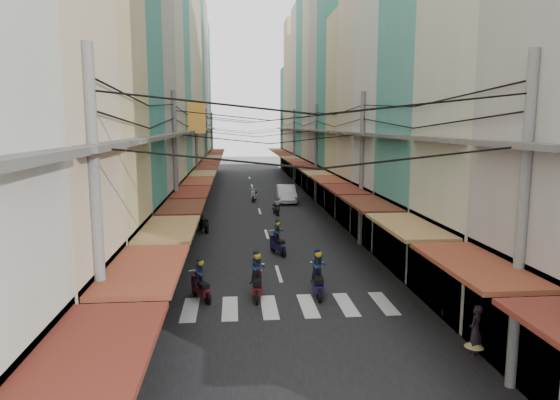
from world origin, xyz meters
TOP-DOWN VIEW (x-y plane):
  - ground at (0.00, 0.00)m, footprint 160.00×160.00m
  - road at (0.00, 20.00)m, footprint 10.00×80.00m
  - sidewalk_left at (-6.50, 20.00)m, footprint 3.00×80.00m
  - sidewalk_right at (6.50, 20.00)m, footprint 3.00×80.00m
  - crosswalk at (-0.00, -6.00)m, footprint 7.55×2.40m
  - building_row_left at (-7.92, 16.56)m, footprint 7.80×67.67m
  - building_row_right at (7.92, 16.45)m, footprint 7.80×68.98m
  - utility_poles at (0.00, 15.01)m, footprint 10.20×66.13m
  - white_car at (2.46, 18.34)m, footprint 5.17×2.17m
  - bicycle at (6.43, -1.49)m, footprint 1.53×0.71m
  - moving_scooters at (-0.66, 1.01)m, footprint 5.48×25.99m
  - parked_scooters at (4.77, -4.83)m, footprint 13.26×16.34m
  - pedestrians at (-4.49, 1.55)m, footprint 12.99×20.39m
  - market_umbrella at (5.82, -4.36)m, footprint 2.41×2.41m
  - traffic_sign at (5.37, -3.97)m, footprint 0.10×0.62m

SIDE VIEW (x-z plane):
  - ground at x=0.00m, z-range 0.00..0.00m
  - white_car at x=2.46m, z-range -0.90..0.90m
  - bicycle at x=6.43m, z-range -0.51..0.51m
  - road at x=0.00m, z-range 0.00..0.02m
  - crosswalk at x=0.00m, z-range 0.02..0.03m
  - sidewalk_left at x=-6.50m, z-range 0.00..0.06m
  - sidewalk_right at x=6.50m, z-range 0.00..0.06m
  - parked_scooters at x=4.77m, z-range -0.03..0.98m
  - moving_scooters at x=-0.66m, z-range -0.40..1.45m
  - pedestrians at x=-4.49m, z-range -0.07..2.07m
  - traffic_sign at x=5.37m, z-range 0.63..3.45m
  - market_umbrella at x=5.82m, z-range 0.97..3.51m
  - utility_poles at x=0.00m, z-range 2.49..10.69m
  - building_row_right at x=7.92m, z-range -1.89..20.71m
  - building_row_left at x=-7.92m, z-range -2.07..21.63m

